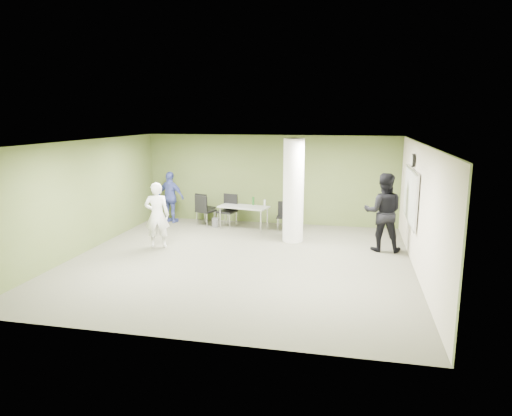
% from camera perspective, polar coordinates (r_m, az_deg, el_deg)
% --- Properties ---
extents(floor, '(8.00, 8.00, 0.00)m').
position_cam_1_polar(floor, '(10.94, -2.02, -6.56)').
color(floor, '#4D4D3D').
rests_on(floor, ground).
extents(ceiling, '(8.00, 8.00, 0.00)m').
position_cam_1_polar(ceiling, '(10.42, -2.13, 8.25)').
color(ceiling, white).
rests_on(ceiling, wall_back).
extents(wall_back, '(8.00, 2.80, 0.02)m').
position_cam_1_polar(wall_back, '(14.45, 1.79, 3.57)').
color(wall_back, '#505F2C').
rests_on(wall_back, floor).
extents(wall_left, '(0.02, 8.00, 2.80)m').
position_cam_1_polar(wall_left, '(12.19, -20.64, 1.35)').
color(wall_left, '#505F2C').
rests_on(wall_left, floor).
extents(wall_right_cream, '(0.02, 8.00, 2.80)m').
position_cam_1_polar(wall_right_cream, '(10.39, 19.87, -0.24)').
color(wall_right_cream, beige).
rests_on(wall_right_cream, floor).
extents(column, '(0.56, 0.56, 2.80)m').
position_cam_1_polar(column, '(12.35, 4.70, 2.18)').
color(column, silver).
rests_on(column, floor).
extents(whiteboard, '(0.05, 2.30, 1.30)m').
position_cam_1_polar(whiteboard, '(11.53, 18.74, 1.45)').
color(whiteboard, silver).
rests_on(whiteboard, wall_right_cream).
extents(wall_clock, '(0.06, 0.32, 0.32)m').
position_cam_1_polar(wall_clock, '(11.42, 19.02, 5.65)').
color(wall_clock, black).
rests_on(wall_clock, wall_right_cream).
extents(folding_table, '(1.58, 0.92, 0.95)m').
position_cam_1_polar(folding_table, '(13.77, -1.48, 0.03)').
color(folding_table, gray).
rests_on(folding_table, floor).
extents(wastebasket, '(0.23, 0.23, 0.27)m').
position_cam_1_polar(wastebasket, '(14.19, -5.07, -1.82)').
color(wastebasket, '#4C4C4C').
rests_on(wastebasket, floor).
extents(chair_back_left, '(0.61, 0.61, 0.95)m').
position_cam_1_polar(chair_back_left, '(14.69, -6.57, 0.30)').
color(chair_back_left, black).
rests_on(chair_back_left, floor).
extents(chair_back_right, '(0.63, 0.63, 0.98)m').
position_cam_1_polar(chair_back_right, '(14.19, -6.53, -0.03)').
color(chair_back_right, black).
rests_on(chair_back_right, floor).
extents(chair_table_left, '(0.61, 0.61, 1.01)m').
position_cam_1_polar(chair_table_left, '(14.11, -3.46, 0.03)').
color(chair_table_left, black).
rests_on(chair_table_left, floor).
extents(chair_table_right, '(0.44, 0.44, 0.85)m').
position_cam_1_polar(chair_table_right, '(13.72, 3.55, -0.72)').
color(chair_table_right, black).
rests_on(chair_table_right, floor).
extents(woman_white, '(0.72, 0.58, 1.72)m').
position_cam_1_polar(woman_white, '(12.07, -12.27, -0.88)').
color(woman_white, white).
rests_on(woman_white, floor).
extents(man_black, '(0.98, 0.77, 1.99)m').
position_cam_1_polar(man_black, '(11.93, 15.61, -0.51)').
color(man_black, black).
rests_on(man_black, floor).
extents(man_blue, '(1.03, 0.61, 1.65)m').
position_cam_1_polar(man_blue, '(14.85, -10.61, 1.34)').
color(man_blue, '#3D4999').
rests_on(man_blue, floor).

